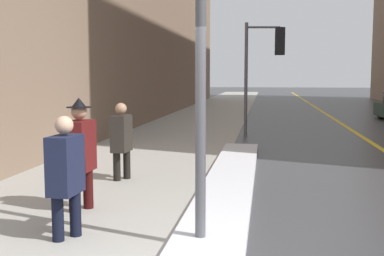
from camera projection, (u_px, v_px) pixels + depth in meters
The scene contains 7 objects.
sidewalk_slab at pixel (194, 124), 19.65m from camera, with size 4.00×80.00×0.01m.
road_centre_stripe at pixel (346, 126), 18.75m from camera, with size 0.16×80.00×0.00m.
snow_bank_curb at pixel (229, 182), 8.65m from camera, with size 0.86×9.03×0.13m.
traffic_light_near at pixel (267, 54), 15.79m from camera, with size 1.31×0.44×3.70m.
pedestrian_with_shoulder_bag at pixel (66, 172), 5.74m from camera, with size 0.31×0.70×1.50m.
pedestrian_trailing at pixel (80, 150), 6.95m from camera, with size 0.35×0.53×1.66m.
pedestrian_in_glasses at pixel (121, 138), 9.02m from camera, with size 0.31×0.49×1.47m.
Camera 1 is at (0.88, -4.34, 1.97)m, focal length 45.00 mm.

